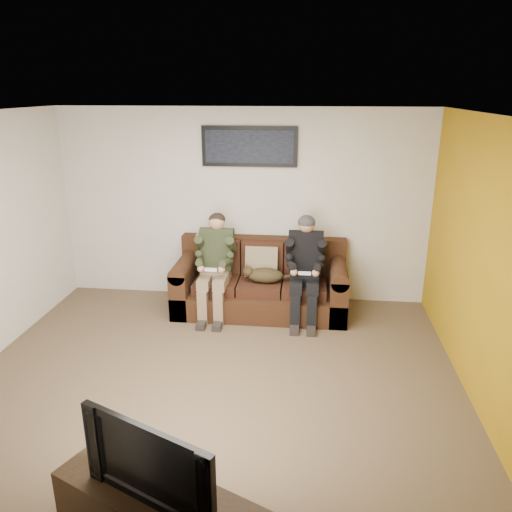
# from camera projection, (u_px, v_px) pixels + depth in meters

# --- Properties ---
(floor) EXTENTS (5.00, 5.00, 0.00)m
(floor) POSITION_uv_depth(u_px,v_px,m) (214.00, 381.00, 5.05)
(floor) COLOR brown
(floor) RESTS_ON ground
(ceiling) EXTENTS (5.00, 5.00, 0.00)m
(ceiling) POSITION_uv_depth(u_px,v_px,m) (205.00, 115.00, 4.22)
(ceiling) COLOR silver
(ceiling) RESTS_ON ground
(wall_back) EXTENTS (5.00, 0.00, 5.00)m
(wall_back) POSITION_uv_depth(u_px,v_px,m) (243.00, 206.00, 6.75)
(wall_back) COLOR beige
(wall_back) RESTS_ON ground
(wall_front) EXTENTS (5.00, 0.00, 5.00)m
(wall_front) POSITION_uv_depth(u_px,v_px,m) (122.00, 405.00, 2.51)
(wall_front) COLOR beige
(wall_front) RESTS_ON ground
(wall_right) EXTENTS (0.00, 4.50, 4.50)m
(wall_right) POSITION_uv_depth(u_px,v_px,m) (490.00, 270.00, 4.37)
(wall_right) COLOR beige
(wall_right) RESTS_ON ground
(accent_wall_right) EXTENTS (0.00, 4.50, 4.50)m
(accent_wall_right) POSITION_uv_depth(u_px,v_px,m) (489.00, 270.00, 4.37)
(accent_wall_right) COLOR #AF8411
(accent_wall_right) RESTS_ON ground
(sofa) EXTENTS (2.23, 0.96, 0.91)m
(sofa) POSITION_uv_depth(u_px,v_px,m) (261.00, 284.00, 6.63)
(sofa) COLOR #371E10
(sofa) RESTS_ON ground
(throw_pillow) EXTENTS (0.43, 0.20, 0.42)m
(throw_pillow) POSITION_uv_depth(u_px,v_px,m) (262.00, 262.00, 6.57)
(throw_pillow) COLOR #847557
(throw_pillow) RESTS_ON sofa
(throw_blanket) EXTENTS (0.46, 0.22, 0.08)m
(throw_blanket) POSITION_uv_depth(u_px,v_px,m) (214.00, 236.00, 6.78)
(throw_blanket) COLOR #B7AF87
(throw_blanket) RESTS_ON sofa
(person_left) EXTENTS (0.51, 0.87, 1.30)m
(person_left) POSITION_uv_depth(u_px,v_px,m) (215.00, 259.00, 6.39)
(person_left) COLOR #887055
(person_left) RESTS_ON sofa
(person_right) EXTENTS (0.51, 0.86, 1.31)m
(person_right) POSITION_uv_depth(u_px,v_px,m) (305.00, 262.00, 6.27)
(person_right) COLOR black
(person_right) RESTS_ON sofa
(cat) EXTENTS (0.66, 0.26, 0.24)m
(cat) POSITION_uv_depth(u_px,v_px,m) (264.00, 275.00, 6.39)
(cat) COLOR #4A3A1D
(cat) RESTS_ON sofa
(framed_poster) EXTENTS (1.25, 0.05, 0.52)m
(framed_poster) POSITION_uv_depth(u_px,v_px,m) (249.00, 147.00, 6.45)
(framed_poster) COLOR black
(framed_poster) RESTS_ON wall_back
(television) EXTENTS (0.93, 0.51, 0.55)m
(television) POSITION_uv_depth(u_px,v_px,m) (158.00, 457.00, 2.97)
(television) COLOR black
(television) RESTS_ON tv_stand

